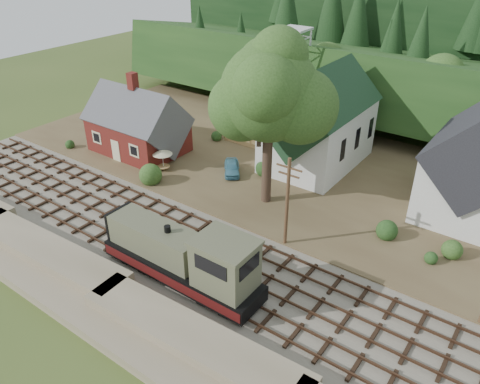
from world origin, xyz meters
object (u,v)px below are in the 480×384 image
Objects in this scene: car_blue at (232,167)px; car_green at (117,133)px; patio_set at (162,153)px; locomotive at (186,259)px.

car_blue is 0.99× the size of car_green.
car_green is 1.67× the size of patio_set.
locomotive is 5.55× the size of patio_set.
car_blue is 7.42m from patio_set.
car_blue is at bearing 30.18° from patio_set.
car_blue reaches higher than car_green.
patio_set reaches higher than car_green.
patio_set reaches higher than car_blue.
patio_set is at bearing 139.29° from locomotive.
car_blue is at bearing 115.73° from locomotive.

